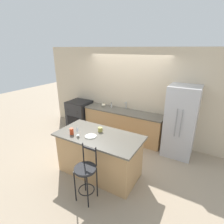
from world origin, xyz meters
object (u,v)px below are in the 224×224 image
Objects in this scene: wine_glass at (77,129)px; soap_bottle at (111,105)px; oven_range at (80,114)px; tumbler_cup at (72,131)px; refrigerator at (181,122)px; pumpkin_decoration at (103,105)px; coffee_mug at (100,130)px; bar_stool_near at (86,173)px; dinner_plate at (91,136)px.

soap_bottle is (-0.40, 2.09, -0.14)m from wine_glass.
oven_range is 2.48m from tumbler_cup.
tumbler_cup is (-1.87, -1.94, 0.10)m from refrigerator.
refrigerator reaches higher than pumpkin_decoration.
pumpkin_decoration is at bearing 120.53° from coffee_mug.
bar_stool_near is at bearing -69.27° from soap_bottle.
pumpkin_decoration is (-2.40, 0.12, 0.02)m from refrigerator.
pumpkin_decoration is (-0.93, 1.94, -0.02)m from dinner_plate.
tumbler_cup reaches higher than soap_bottle.
tumbler_cup reaches higher than dinner_plate.
coffee_mug is 0.96× the size of tumbler_cup.
tumbler_cup is (-0.45, -0.41, 0.02)m from coffee_mug.
bar_stool_near is at bearing -63.90° from pumpkin_decoration.
refrigerator is 1.70× the size of bar_stool_near.
refrigerator is at bearing -2.90° from pumpkin_decoration.
bar_stool_near is at bearing -48.25° from oven_range.
coffee_mug is 1.92m from pumpkin_decoration.
coffee_mug is 1.00× the size of pumpkin_decoration.
bar_stool_near is 6.94× the size of soap_bottle.
tumbler_cup is at bearing -137.91° from coffee_mug.
oven_range is at bearing 135.35° from dinner_plate.
oven_range is at bearing -171.63° from soap_bottle.
coffee_mug is 0.61m from tumbler_cup.
wine_glass is (1.58, -1.92, 0.62)m from oven_range.
wine_glass is 2.14m from soap_bottle.
bar_stool_near reaches higher than coffee_mug.
bar_stool_near is 4.36× the size of dinner_plate.
coffee_mug is (1.90, -1.54, 0.52)m from oven_range.
coffee_mug is at bearing 42.09° from tumbler_cup.
soap_bottle is (1.18, 0.17, 0.48)m from oven_range.
bar_stool_near is 2.85m from pumpkin_decoration.
bar_stool_near is (-1.15, -2.42, -0.35)m from refrigerator.
oven_range is at bearing 126.55° from tumbler_cup.
pumpkin_decoration is at bearing 108.03° from wine_glass.
wine_glass is at bearing -71.97° from pumpkin_decoration.
dinner_plate is at bearing -71.52° from soap_bottle.
soap_bottle is (-0.26, 2.12, -0.06)m from tumbler_cup.
oven_range is 2.64m from dinner_plate.
wine_glass is 2.15m from pumpkin_decoration.
tumbler_cup reaches higher than oven_range.
soap_bottle is (-0.98, 2.60, 0.38)m from bar_stool_near.
refrigerator is 7.41× the size of dinner_plate.
refrigerator reaches higher than wine_glass.
bar_stool_near is 1.02m from coffee_mug.
dinner_plate reaches higher than oven_range.
coffee_mug is (-1.42, -1.53, 0.08)m from refrigerator.
refrigerator is at bearing 51.18° from dinner_plate.
refrigerator is 2.40m from pumpkin_decoration.
wine_glass reaches higher than bar_stool_near.
wine_glass reaches higher than pumpkin_decoration.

